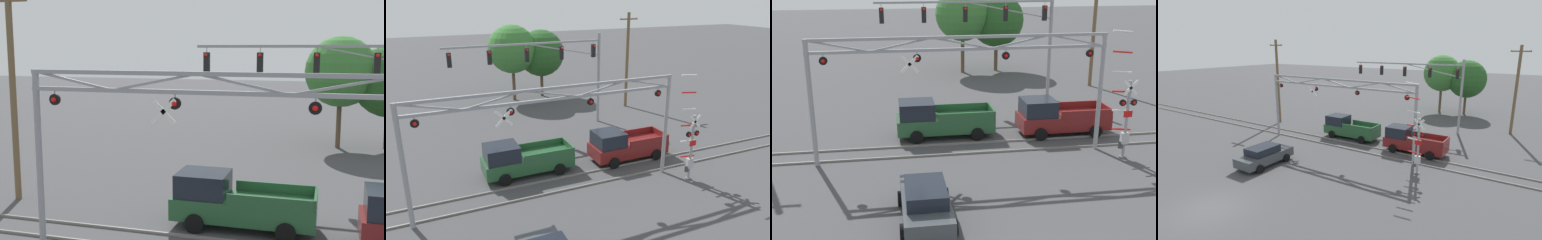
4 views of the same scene
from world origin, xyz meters
The scene contains 13 objects.
ground_plane centered at (0.00, 0.00, 0.00)m, with size 200.00×200.00×0.00m, color #424244.
rail_track_near centered at (0.00, 12.33, 0.05)m, with size 80.00×0.08×0.10m, color gray.
rail_track_far centered at (0.00, 13.76, 0.05)m, with size 80.00×0.08×0.10m, color gray.
crossing_gantry centered at (-0.02, 12.04, 4.46)m, with size 14.36×0.27×6.07m.
crossing_signal_mast centered at (7.82, 10.61, 2.13)m, with size 1.56×0.35×6.38m.
traffic_signal_span centered at (4.21, 22.32, 5.36)m, with size 12.23×0.39×7.46m.
pickup_truck_lead centered at (-0.82, 15.26, 0.98)m, with size 5.36×2.22×2.08m.
pickup_truck_following centered at (5.88, 14.67, 0.98)m, with size 5.10×2.22×2.08m.
sedan_waiting centered at (-2.32, 6.00, 0.77)m, with size 2.03×4.32×1.50m.
utility_pole_left centered at (-10.88, 15.94, 4.84)m, with size 1.80×0.28×9.39m.
utility_pole_right centered at (12.38, 25.25, 4.55)m, with size 1.80×0.28×8.82m.
background_tree_beyond_span centered at (6.26, 32.23, 4.57)m, with size 4.79×4.79×6.97m.
background_tree_far_left_verge centered at (3.13, 31.84, 5.20)m, with size 4.76×4.76×7.59m.
Camera 4 is at (14.51, -8.25, 8.71)m, focal length 28.00 mm.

